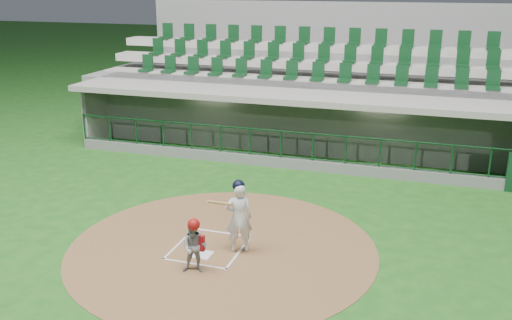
# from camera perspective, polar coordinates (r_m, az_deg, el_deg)

# --- Properties ---
(ground) EXTENTS (120.00, 120.00, 0.00)m
(ground) POSITION_cam_1_polar(r_m,az_deg,el_deg) (13.77, -4.25, -8.23)
(ground) COLOR #1A4E16
(ground) RESTS_ON ground
(dirt_circle) EXTENTS (7.20, 7.20, 0.01)m
(dirt_circle) POSITION_cam_1_polar(r_m,az_deg,el_deg) (13.50, -3.37, -8.74)
(dirt_circle) COLOR brown
(dirt_circle) RESTS_ON ground
(home_plate) EXTENTS (0.43, 0.43, 0.02)m
(home_plate) POSITION_cam_1_polar(r_m,az_deg,el_deg) (13.18, -5.40, -9.39)
(home_plate) COLOR silver
(home_plate) RESTS_ON dirt_circle
(batter_box_chalk) EXTENTS (1.55, 1.80, 0.01)m
(batter_box_chalk) POSITION_cam_1_polar(r_m,az_deg,el_deg) (13.51, -4.73, -8.69)
(batter_box_chalk) COLOR silver
(batter_box_chalk) RESTS_ON ground
(dugout_structure) EXTENTS (16.40, 3.70, 3.00)m
(dugout_structure) POSITION_cam_1_polar(r_m,az_deg,el_deg) (20.46, 4.04, 3.39)
(dugout_structure) COLOR gray
(dugout_structure) RESTS_ON ground
(seating_deck) EXTENTS (17.00, 6.72, 5.15)m
(seating_deck) POSITION_cam_1_polar(r_m,az_deg,el_deg) (23.30, 5.81, 6.26)
(seating_deck) COLOR slate
(seating_deck) RESTS_ON ground
(batter) EXTENTS (0.90, 0.95, 1.74)m
(batter) POSITION_cam_1_polar(r_m,az_deg,el_deg) (12.95, -1.74, -5.61)
(batter) COLOR silver
(batter) RESTS_ON dirt_circle
(catcher) EXTENTS (0.64, 0.55, 1.22)m
(catcher) POSITION_cam_1_polar(r_m,az_deg,el_deg) (12.25, -6.15, -8.52)
(catcher) COLOR gray
(catcher) RESTS_ON dirt_circle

